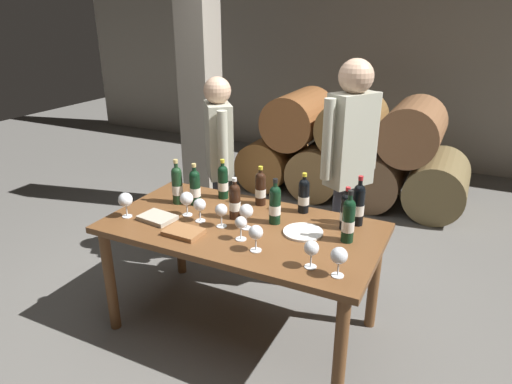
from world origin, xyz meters
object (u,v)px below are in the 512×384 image
Objects in this scene: leather_ledger at (184,232)px; wine_glass_4 at (311,249)px; wine_bottle_6 at (348,220)px; wine_glass_5 at (241,223)px; wine_bottle_3 at (275,204)px; wine_glass_2 at (221,211)px; wine_bottle_9 at (261,188)px; wine_glass_8 at (339,256)px; wine_bottle_4 at (195,187)px; serving_plate at (303,232)px; wine_glass_0 at (246,212)px; dining_table at (242,238)px; sommelier_presenting at (350,158)px; wine_glass_3 at (200,205)px; wine_glass_6 at (256,233)px; taster_seated_left at (219,156)px; wine_bottle_2 at (346,211)px; wine_bottle_1 at (177,185)px; wine_bottle_0 at (358,204)px; wine_bottle_7 at (235,201)px; wine_glass_1 at (187,199)px; tasting_notebook at (157,218)px; wine_bottle_5 at (223,181)px; wine_bottle_8 at (304,195)px; wine_glass_7 at (125,200)px.

wine_glass_4 is at bearing 0.19° from leather_ledger.
wine_bottle_6 is 0.61m from wine_glass_5.
wine_glass_2 is at bearing -144.78° from wine_bottle_3.
wine_bottle_9 reaches higher than wine_glass_8.
serving_plate is at bearing -5.89° from wine_bottle_4.
wine_glass_0 is at bearing 153.39° from wine_glass_4.
wine_glass_2 is 0.99× the size of wine_glass_4.
dining_table is 11.13× the size of wine_glass_4.
wine_bottle_9 is 0.16× the size of sommelier_presenting.
sommelier_presenting reaches higher than wine_bottle_3.
sommelier_presenting reaches higher than dining_table.
wine_bottle_9 is 0.47m from wine_glass_3.
taster_seated_left is (-0.80, 0.97, 0.05)m from wine_glass_6.
wine_glass_3 is (-0.85, -0.30, -0.01)m from wine_bottle_2.
serving_plate is at bearing -96.16° from sommelier_presenting.
wine_bottle_1 is 0.60m from taster_seated_left.
wine_bottle_1 reaches higher than wine_glass_6.
wine_bottle_4 is (-1.02, -0.09, 0.01)m from wine_bottle_2.
wine_bottle_0 reaches higher than serving_plate.
sommelier_presenting reaches higher than wine_glass_5.
wine_bottle_1 is 1.15× the size of wine_bottle_7.
wine_bottle_2 is (0.59, 0.24, 0.21)m from dining_table.
wine_glass_1 is 0.73× the size of tasting_notebook.
wine_glass_3 is (0.13, -0.04, -0.00)m from wine_glass_1.
wine_bottle_1 reaches higher than wine_glass_8.
wine_bottle_1 is at bearing 130.60° from leather_ledger.
tasting_notebook is (-0.42, -0.10, -0.09)m from wine_glass_2.
wine_glass_8 is at bearing -5.91° from wine_glass_6.
wine_bottle_5 is at bearing 173.97° from wine_bottle_2.
wine_bottle_6 is 2.06× the size of wine_glass_3.
wine_glass_6 is at bearing -141.70° from wine_bottle_6.
wine_bottle_3 is 0.55m from wine_glass_4.
wine_glass_5 is at bearing -17.05° from wine_glass_1.
wine_bottle_8 is 0.76m from wine_glass_1.
dining_table is at bearing -45.92° from wine_bottle_5.
wine_bottle_5 is (-0.96, 0.01, -0.01)m from wine_bottle_0.
wine_glass_7 is (-0.63, -0.29, -0.00)m from wine_bottle_7.
wine_bottle_3 is 1.34× the size of leather_ledger.
serving_plate is at bearing -69.36° from wine_bottle_8.
wine_bottle_4 is 0.35m from tasting_notebook.
wine_bottle_6 is at bearing -3.50° from wine_bottle_4.
tasting_notebook is (-0.43, -0.24, -0.11)m from wine_bottle_7.
wine_glass_4 is (-0.09, -0.61, -0.03)m from wine_bottle_0.
wine_glass_4 is at bearing -13.41° from wine_glass_5.
sommelier_presenting reaches higher than wine_bottle_2.
wine_glass_8 is (0.74, -0.64, -0.01)m from wine_bottle_9.
wine_bottle_5 is (-0.91, 0.10, 0.01)m from wine_bottle_2.
wine_glass_3 is 0.84m from wine_glass_4.
wine_glass_5 is (0.19, -0.10, -0.00)m from wine_glass_2.
wine_glass_5 is at bearing -106.62° from wine_bottle_3.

